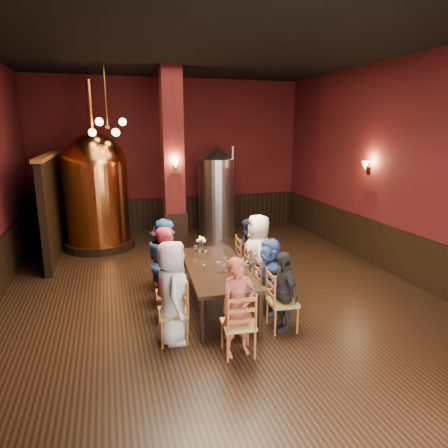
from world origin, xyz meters
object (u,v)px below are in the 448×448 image
object	(u,v)px
dining_table	(216,270)
person_0	(172,292)
person_1	(168,275)
rose_vase	(202,242)
copper_kettle	(96,190)
steel_vessel	(217,192)
person_2	(166,262)

from	to	relation	value
dining_table	person_0	bearing A→B (deg)	-130.36
person_1	rose_vase	world-z (taller)	person_1
copper_kettle	rose_vase	xyz separation A→B (m)	(1.96, -3.45, -0.59)
person_1	copper_kettle	bearing A→B (deg)	30.54
steel_vessel	dining_table	bearing A→B (deg)	-105.40
person_2	person_0	bearing A→B (deg)	158.62
dining_table	person_1	world-z (taller)	person_1
dining_table	person_1	xyz separation A→B (m)	(-0.87, -0.27, 0.10)
person_1	steel_vessel	bearing A→B (deg)	-6.92
person_1	dining_table	bearing A→B (deg)	-56.10
person_1	rose_vase	size ratio (longest dim) A/B	5.15
copper_kettle	steel_vessel	world-z (taller)	copper_kettle
dining_table	copper_kettle	distance (m)	4.87
dining_table	copper_kettle	size ratio (longest dim) A/B	0.58
person_0	person_2	bearing A→B (deg)	0.50
rose_vase	person_2	bearing A→B (deg)	-146.56
person_0	dining_table	bearing A→B (deg)	-39.87
person_1	rose_vase	distance (m)	1.44
dining_table	person_2	xyz separation A→B (m)	(-0.82, 0.39, 0.09)
person_2	copper_kettle	bearing A→B (deg)	-0.72
person_0	person_2	xyz separation A→B (m)	(0.09, 1.33, 0.01)
person_1	steel_vessel	world-z (taller)	steel_vessel
dining_table	person_0	world-z (taller)	person_0
person_1	person_2	size ratio (longest dim) A/B	1.01
person_0	person_1	xyz separation A→B (m)	(0.05, 0.67, 0.02)
dining_table	rose_vase	size ratio (longest dim) A/B	8.02
copper_kettle	steel_vessel	bearing A→B (deg)	5.34
copper_kettle	rose_vase	world-z (taller)	copper_kettle
copper_kettle	dining_table	bearing A→B (deg)	-65.21
person_0	rose_vase	xyz separation A→B (m)	(0.87, 1.84, 0.18)
rose_vase	copper_kettle	bearing A→B (deg)	119.56
person_1	copper_kettle	size ratio (longest dim) A/B	0.38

